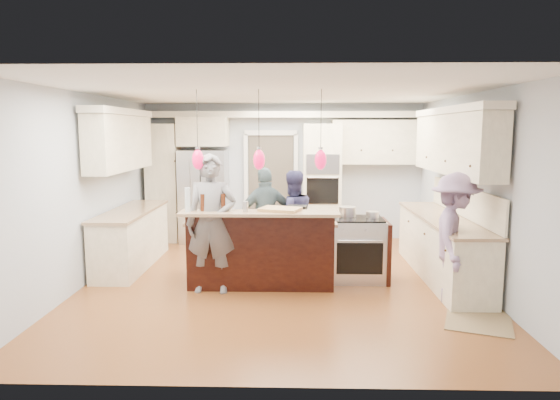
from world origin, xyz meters
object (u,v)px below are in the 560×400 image
Objects in this scene: refrigerator at (204,196)px; person_bar_end at (211,224)px; island_range at (359,249)px; kitchen_island at (262,248)px; person_far_left at (292,219)px.

person_bar_end reaches higher than refrigerator.
island_range is 2.20m from person_bar_end.
refrigerator is 1.96× the size of island_range.
island_range is (1.41, 0.08, -0.03)m from kitchen_island.
kitchen_island is 2.28× the size of island_range.
island_range is 0.59× the size of person_far_left.
person_bar_end reaches higher than kitchen_island.
kitchen_island is 0.95m from person_bar_end.
kitchen_island is at bearing -176.91° from island_range.
person_bar_end is at bearing -78.12° from refrigerator.
refrigerator is at bearing 102.98° from person_bar_end.
kitchen_island is at bearing 39.77° from person_bar_end.
kitchen_island is 1.35× the size of person_far_left.
person_bar_end is 1.70m from person_far_left.
kitchen_island is 0.93m from person_far_left.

